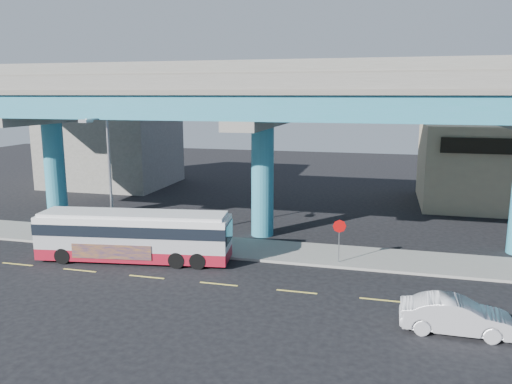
% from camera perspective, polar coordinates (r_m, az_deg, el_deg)
% --- Properties ---
extents(ground, '(120.00, 120.00, 0.00)m').
position_cam_1_polar(ground, '(26.01, -4.06, -10.22)').
color(ground, black).
rests_on(ground, ground).
extents(sidewalk, '(70.00, 4.00, 0.15)m').
position_cam_1_polar(sidewalk, '(30.95, -0.82, -6.52)').
color(sidewalk, gray).
rests_on(sidewalk, ground).
extents(lane_markings, '(58.00, 0.12, 0.01)m').
position_cam_1_polar(lane_markings, '(25.74, -4.28, -10.44)').
color(lane_markings, '#D8C64C').
rests_on(lane_markings, ground).
extents(viaduct, '(52.00, 12.40, 11.70)m').
position_cam_1_polar(viaduct, '(32.99, 0.82, 10.57)').
color(viaduct, teal).
rests_on(viaduct, ground).
extents(building_beige, '(14.00, 10.23, 7.00)m').
position_cam_1_polar(building_beige, '(47.42, 26.81, 2.72)').
color(building_beige, tan).
rests_on(building_beige, ground).
extents(building_concrete, '(12.00, 10.00, 9.00)m').
position_cam_1_polar(building_concrete, '(54.78, -16.16, 5.49)').
color(building_concrete, gray).
rests_on(building_concrete, ground).
extents(transit_bus, '(11.29, 3.91, 2.84)m').
position_cam_1_polar(transit_bus, '(29.54, -13.73, -4.71)').
color(transit_bus, maroon).
rests_on(transit_bus, ground).
extents(sedan, '(1.62, 4.40, 1.44)m').
position_cam_1_polar(sedan, '(22.12, 21.89, -12.97)').
color(sedan, silver).
rests_on(sedan, ground).
extents(parked_car, '(3.64, 5.00, 1.44)m').
position_cam_1_polar(parked_car, '(34.12, -14.84, -3.84)').
color(parked_car, '#2B2B2F').
rests_on(parked_car, sidewalk).
extents(street_lamp, '(0.50, 2.62, 8.11)m').
position_cam_1_polar(street_lamp, '(31.22, -16.97, 3.17)').
color(street_lamp, gray).
rests_on(street_lamp, sidewalk).
extents(stop_sign, '(0.73, 0.20, 2.46)m').
position_cam_1_polar(stop_sign, '(28.24, 9.50, -4.52)').
color(stop_sign, gray).
rests_on(stop_sign, sidewalk).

